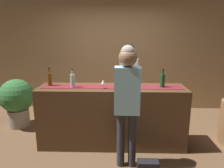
% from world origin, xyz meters
% --- Properties ---
extents(ground_plane, '(10.00, 10.00, 0.00)m').
position_xyz_m(ground_plane, '(0.00, 0.00, 0.00)').
color(ground_plane, brown).
extents(back_wall, '(6.00, 0.12, 2.90)m').
position_xyz_m(back_wall, '(0.00, 1.90, 1.45)').
color(back_wall, tan).
rests_on(back_wall, ground).
extents(bar_counter, '(2.39, 0.60, 1.01)m').
position_xyz_m(bar_counter, '(0.00, 0.00, 0.50)').
color(bar_counter, '#543821').
rests_on(bar_counter, ground).
extents(counter_runner_cloth, '(2.27, 0.28, 0.01)m').
position_xyz_m(counter_runner_cloth, '(0.00, 0.00, 1.01)').
color(counter_runner_cloth, maroon).
rests_on(counter_runner_cloth, bar_counter).
extents(wine_bottle_amber, '(0.07, 0.07, 0.30)m').
position_xyz_m(wine_bottle_amber, '(-1.03, 0.05, 1.12)').
color(wine_bottle_amber, brown).
rests_on(wine_bottle_amber, bar_counter).
extents(wine_bottle_clear, '(0.07, 0.07, 0.30)m').
position_xyz_m(wine_bottle_clear, '(-0.63, -0.06, 1.12)').
color(wine_bottle_clear, '#B2C6C1').
rests_on(wine_bottle_clear, bar_counter).
extents(wine_bottle_green, '(0.07, 0.07, 0.30)m').
position_xyz_m(wine_bottle_green, '(0.81, -0.00, 1.12)').
color(wine_bottle_green, '#194723').
rests_on(wine_bottle_green, bar_counter).
extents(wine_glass_near_customer, '(0.07, 0.07, 0.14)m').
position_xyz_m(wine_glass_near_customer, '(0.08, -0.06, 1.11)').
color(wine_glass_near_customer, silver).
rests_on(wine_glass_near_customer, bar_counter).
extents(wine_glass_mid_counter, '(0.07, 0.07, 0.14)m').
position_xyz_m(wine_glass_mid_counter, '(-0.14, -0.11, 1.11)').
color(wine_glass_mid_counter, silver).
rests_on(wine_glass_mid_counter, bar_counter).
extents(bartender, '(0.37, 0.25, 1.67)m').
position_xyz_m(bartender, '(0.30, 0.58, 1.03)').
color(bartender, '#26262B').
rests_on(bartender, ground).
extents(customer_sipping, '(0.35, 0.24, 1.71)m').
position_xyz_m(customer_sipping, '(0.22, -0.62, 1.06)').
color(customer_sipping, '#33333D').
rests_on(customer_sipping, ground).
extents(potted_plant_tall, '(0.67, 0.67, 0.98)m').
position_xyz_m(potted_plant_tall, '(-1.92, 0.67, 0.56)').
color(potted_plant_tall, '#9E9389').
rests_on(potted_plant_tall, ground).
extents(handbag, '(0.28, 0.14, 0.22)m').
position_xyz_m(handbag, '(0.50, -0.85, 0.11)').
color(handbag, black).
rests_on(handbag, ground).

